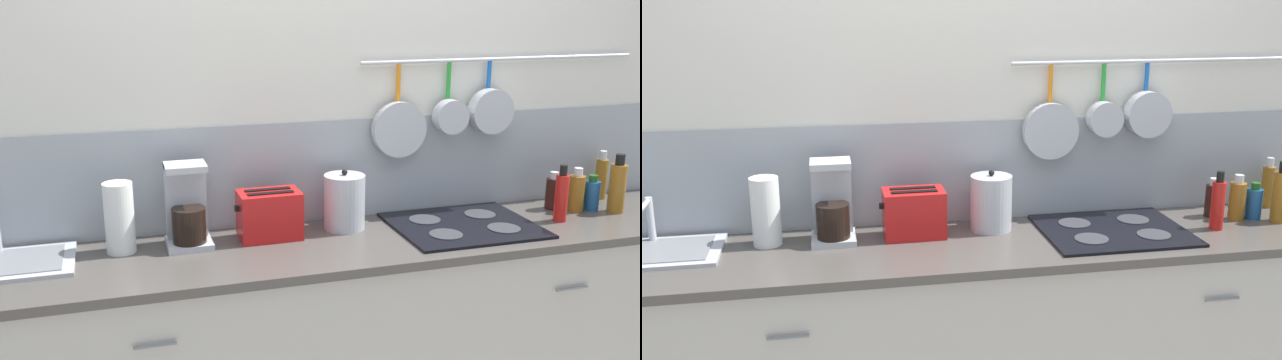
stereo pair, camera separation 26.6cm
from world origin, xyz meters
TOP-DOWN VIEW (x-y plane):
  - wall_back at (0.00, 0.32)m, footprint 7.20×0.15m
  - cabinet_base at (0.00, -0.00)m, footprint 3.19×0.54m
  - countertop at (0.00, 0.00)m, footprint 3.23×0.57m
  - sink_basin at (-1.31, 0.11)m, footprint 0.54×0.33m
  - paper_towel_roll at (-0.88, 0.13)m, footprint 0.11×0.11m
  - coffee_maker at (-0.63, 0.14)m, footprint 0.17×0.17m
  - toaster at (-0.32, 0.13)m, footprint 0.26×0.15m
  - kettle at (-0.00, 0.15)m, footprint 0.17×0.17m
  - cooktop at (0.48, 0.03)m, footprint 0.57×0.49m
  - bottle_dish_soap at (0.90, -0.02)m, footprint 0.05×0.05m
  - bottle_cooking_wine at (0.97, 0.14)m, footprint 0.06×0.06m
  - bottle_sesame_oil at (1.05, 0.08)m, footprint 0.07×0.07m
  - bottle_vinegar at (1.13, 0.07)m, footprint 0.07×0.07m
  - bottle_hot_sauce at (1.21, 0.02)m, footprint 0.07×0.07m
  - bottle_olive_oil at (1.28, 0.22)m, footprint 0.05×0.05m

SIDE VIEW (x-z plane):
  - cabinet_base at x=0.00m, z-range 0.00..0.86m
  - countertop at x=0.00m, z-range 0.86..0.89m
  - cooktop at x=0.48m, z-range 0.89..0.90m
  - sink_basin at x=-1.31m, z-range 0.81..1.00m
  - bottle_vinegar at x=1.13m, z-range 0.88..1.04m
  - bottle_cooking_wine at x=0.97m, z-range 0.88..1.05m
  - bottle_sesame_oil at x=1.05m, z-range 0.88..1.07m
  - toaster at x=-0.32m, z-range 0.89..1.08m
  - bottle_olive_oil at x=1.28m, z-range 0.88..1.10m
  - bottle_dish_soap at x=0.90m, z-range 0.88..1.12m
  - kettle at x=0.00m, z-range 0.88..1.13m
  - bottle_hot_sauce at x=1.21m, z-range 0.88..1.13m
  - coffee_maker at x=-0.63m, z-range 0.86..1.18m
  - paper_towel_roll at x=-0.88m, z-range 0.89..1.16m
  - wall_back at x=0.00m, z-range -0.03..2.57m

